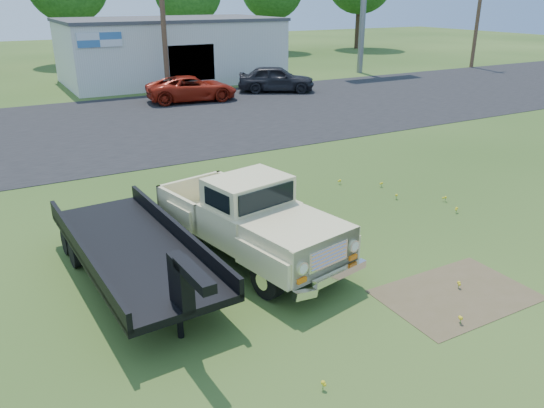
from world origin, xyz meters
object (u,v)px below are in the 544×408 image
at_px(flatbed_trailer, 133,244).
at_px(vintage_pickup_truck, 248,218).
at_px(red_pickup, 192,89).
at_px(dark_sedan, 276,79).

bearing_deg(flatbed_trailer, vintage_pickup_truck, -6.95).
distance_m(red_pickup, dark_sedan, 5.65).
relative_size(red_pickup, dark_sedan, 1.08).
distance_m(vintage_pickup_truck, flatbed_trailer, 2.57).
height_order(vintage_pickup_truck, flatbed_trailer, vintage_pickup_truck).
height_order(vintage_pickup_truck, dark_sedan, vintage_pickup_truck).
relative_size(vintage_pickup_truck, flatbed_trailer, 0.85).
bearing_deg(flatbed_trailer, dark_sedan, 50.10).
bearing_deg(vintage_pickup_truck, red_pickup, 61.11).
relative_size(flatbed_trailer, dark_sedan, 1.34).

